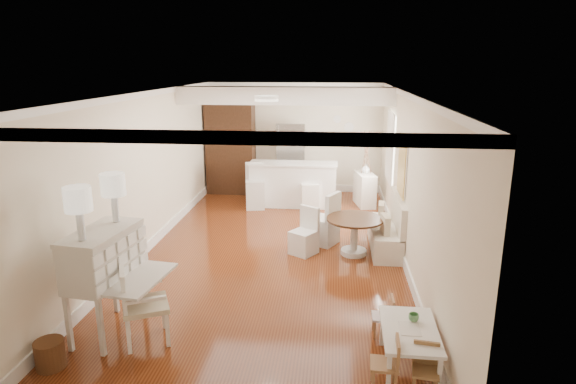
% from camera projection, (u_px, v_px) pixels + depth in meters
% --- Properties ---
extents(room, '(9.00, 9.04, 2.82)m').
position_uv_depth(room, '(276.00, 140.00, 8.26)').
color(room, brown).
rests_on(room, ground).
extents(secretary_bureau, '(1.19, 1.21, 1.35)m').
position_uv_depth(secretary_bureau, '(106.00, 282.00, 5.87)').
color(secretary_bureau, silver).
rests_on(secretary_bureau, ground).
extents(gustavian_armchair, '(0.74, 0.74, 0.97)m').
position_uv_depth(gustavian_armchair, '(145.00, 304.00, 5.74)').
color(gustavian_armchair, white).
rests_on(gustavian_armchair, ground).
extents(wicker_basket, '(0.36, 0.36, 0.32)m').
position_uv_depth(wicker_basket, '(50.00, 354.00, 5.30)').
color(wicker_basket, '#57331B').
rests_on(wicker_basket, ground).
extents(kids_table, '(0.61, 1.00, 0.49)m').
position_uv_depth(kids_table, '(408.00, 349.00, 5.25)').
color(kids_table, silver).
rests_on(kids_table, ground).
extents(kids_chair_a, '(0.30, 0.30, 0.59)m').
position_uv_depth(kids_chair_a, '(384.00, 363.00, 4.91)').
color(kids_chair_a, '#9B6F46').
rests_on(kids_chair_a, ground).
extents(kids_chair_b, '(0.26, 0.26, 0.52)m').
position_uv_depth(kids_chair_b, '(383.00, 316.00, 5.90)').
color(kids_chair_b, '#A17049').
rests_on(kids_chair_b, ground).
extents(kids_chair_c, '(0.30, 0.30, 0.54)m').
position_uv_depth(kids_chair_c, '(426.00, 371.00, 4.84)').
color(kids_chair_c, olive).
rests_on(kids_chair_c, ground).
extents(banquette, '(0.52, 1.60, 0.98)m').
position_uv_depth(banquette, '(385.00, 223.00, 8.63)').
color(banquette, silver).
rests_on(banquette, ground).
extents(dining_table, '(1.02, 1.02, 0.67)m').
position_uv_depth(dining_table, '(354.00, 236.00, 8.41)').
color(dining_table, '#442816').
rests_on(dining_table, ground).
extents(slip_chair_near, '(0.55, 0.56, 0.83)m').
position_uv_depth(slip_chair_near, '(304.00, 231.00, 8.43)').
color(slip_chair_near, white).
rests_on(slip_chair_near, ground).
extents(slip_chair_far, '(0.65, 0.65, 0.99)m').
position_uv_depth(slip_chair_far, '(323.00, 218.00, 8.90)').
color(slip_chair_far, silver).
rests_on(slip_chair_far, ground).
extents(breakfast_counter, '(2.05, 0.65, 1.03)m').
position_uv_depth(breakfast_counter, '(293.00, 184.00, 11.30)').
color(breakfast_counter, white).
rests_on(breakfast_counter, ground).
extents(bar_stool_left, '(0.49, 0.49, 1.06)m').
position_uv_depth(bar_stool_left, '(255.00, 186.00, 11.08)').
color(bar_stool_left, silver).
rests_on(bar_stool_left, ground).
extents(bar_stool_right, '(0.45, 0.45, 0.97)m').
position_uv_depth(bar_stool_right, '(310.00, 188.00, 11.04)').
color(bar_stool_right, white).
rests_on(bar_stool_right, ground).
extents(pantry_cabinet, '(1.20, 0.60, 2.30)m').
position_uv_depth(pantry_cabinet, '(231.00, 149.00, 12.33)').
color(pantry_cabinet, '#381E11').
rests_on(pantry_cabinet, ground).
extents(fridge, '(0.75, 0.65, 1.80)m').
position_uv_depth(fridge, '(305.00, 160.00, 12.19)').
color(fridge, silver).
rests_on(fridge, ground).
extents(sideboard, '(0.51, 0.86, 0.77)m').
position_uv_depth(sideboard, '(365.00, 189.00, 11.37)').
color(sideboard, silver).
rests_on(sideboard, ground).
extents(pencil_cup, '(0.12, 0.12, 0.09)m').
position_uv_depth(pencil_cup, '(414.00, 318.00, 5.32)').
color(pencil_cup, '#5DA163').
rests_on(pencil_cup, kids_table).
extents(branch_vase, '(0.21, 0.21, 0.21)m').
position_uv_depth(branch_vase, '(366.00, 169.00, 11.28)').
color(branch_vase, white).
rests_on(branch_vase, sideboard).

